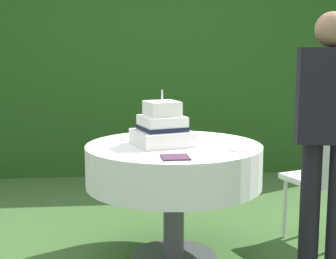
{
  "coord_description": "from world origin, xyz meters",
  "views": [
    {
      "loc": [
        -0.35,
        -3.23,
        1.4
      ],
      "look_at": [
        -0.04,
        0.0,
        0.88
      ],
      "focal_mm": 54.71,
      "sensor_mm": 36.0,
      "label": 1
    }
  ],
  "objects_px": {
    "napkin_stack": "(175,157)",
    "wedding_cake": "(162,128)",
    "cake_table": "(174,166)",
    "serving_plate_left": "(218,139)",
    "serving_plate_near": "(215,135)",
    "standing_person": "(328,129)",
    "garden_chair": "(327,172)",
    "serving_plate_right": "(128,139)",
    "serving_plate_far": "(240,149)"
  },
  "relations": [
    {
      "from": "cake_table",
      "to": "garden_chair",
      "type": "xyz_separation_m",
      "value": [
        1.09,
        0.13,
        -0.09
      ]
    },
    {
      "from": "wedding_cake",
      "to": "standing_person",
      "type": "distance_m",
      "value": 1.02
    },
    {
      "from": "garden_chair",
      "to": "serving_plate_left",
      "type": "bearing_deg",
      "value": -179.93
    },
    {
      "from": "serving_plate_near",
      "to": "standing_person",
      "type": "height_order",
      "value": "standing_person"
    },
    {
      "from": "standing_person",
      "to": "serving_plate_far",
      "type": "bearing_deg",
      "value": 160.12
    },
    {
      "from": "cake_table",
      "to": "serving_plate_near",
      "type": "distance_m",
      "value": 0.46
    },
    {
      "from": "wedding_cake",
      "to": "napkin_stack",
      "type": "relative_size",
      "value": 2.68
    },
    {
      "from": "serving_plate_left",
      "to": "cake_table",
      "type": "bearing_deg",
      "value": -158.07
    },
    {
      "from": "standing_person",
      "to": "serving_plate_near",
      "type": "bearing_deg",
      "value": 127.72
    },
    {
      "from": "cake_table",
      "to": "serving_plate_left",
      "type": "xyz_separation_m",
      "value": [
        0.31,
        0.13,
        0.15
      ]
    },
    {
      "from": "serving_plate_left",
      "to": "serving_plate_near",
      "type": "bearing_deg",
      "value": 86.88
    },
    {
      "from": "standing_person",
      "to": "garden_chair",
      "type": "bearing_deg",
      "value": 66.22
    },
    {
      "from": "cake_table",
      "to": "standing_person",
      "type": "xyz_separation_m",
      "value": [
        0.86,
        -0.4,
        0.29
      ]
    },
    {
      "from": "serving_plate_left",
      "to": "garden_chair",
      "type": "bearing_deg",
      "value": 0.07
    },
    {
      "from": "serving_plate_far",
      "to": "serving_plate_right",
      "type": "bearing_deg",
      "value": 146.8
    },
    {
      "from": "serving_plate_left",
      "to": "serving_plate_right",
      "type": "bearing_deg",
      "value": 171.67
    },
    {
      "from": "standing_person",
      "to": "napkin_stack",
      "type": "bearing_deg",
      "value": -179.56
    },
    {
      "from": "serving_plate_near",
      "to": "serving_plate_left",
      "type": "xyz_separation_m",
      "value": [
        -0.01,
        -0.17,
        0.0
      ]
    },
    {
      "from": "serving_plate_near",
      "to": "napkin_stack",
      "type": "height_order",
      "value": "serving_plate_near"
    },
    {
      "from": "wedding_cake",
      "to": "garden_chair",
      "type": "height_order",
      "value": "wedding_cake"
    },
    {
      "from": "cake_table",
      "to": "wedding_cake",
      "type": "height_order",
      "value": "wedding_cake"
    },
    {
      "from": "napkin_stack",
      "to": "standing_person",
      "type": "bearing_deg",
      "value": 0.44
    },
    {
      "from": "serving_plate_far",
      "to": "serving_plate_left",
      "type": "height_order",
      "value": "same"
    },
    {
      "from": "cake_table",
      "to": "napkin_stack",
      "type": "bearing_deg",
      "value": -94.86
    },
    {
      "from": "cake_table",
      "to": "napkin_stack",
      "type": "relative_size",
      "value": 7.25
    },
    {
      "from": "garden_chair",
      "to": "serving_plate_near",
      "type": "bearing_deg",
      "value": 167.71
    },
    {
      "from": "napkin_stack",
      "to": "garden_chair",
      "type": "relative_size",
      "value": 0.18
    },
    {
      "from": "wedding_cake",
      "to": "serving_plate_far",
      "type": "bearing_deg",
      "value": -26.8
    },
    {
      "from": "napkin_stack",
      "to": "standing_person",
      "type": "relative_size",
      "value": 0.1
    },
    {
      "from": "serving_plate_near",
      "to": "serving_plate_far",
      "type": "distance_m",
      "value": 0.52
    },
    {
      "from": "serving_plate_right",
      "to": "standing_person",
      "type": "bearing_deg",
      "value": -28.06
    },
    {
      "from": "serving_plate_far",
      "to": "serving_plate_left",
      "type": "xyz_separation_m",
      "value": [
        -0.07,
        0.35,
        0.0
      ]
    },
    {
      "from": "serving_plate_far",
      "to": "serving_plate_right",
      "type": "height_order",
      "value": "same"
    },
    {
      "from": "napkin_stack",
      "to": "wedding_cake",
      "type": "bearing_deg",
      "value": 95.44
    },
    {
      "from": "serving_plate_right",
      "to": "serving_plate_left",
      "type": "bearing_deg",
      "value": -8.33
    },
    {
      "from": "serving_plate_right",
      "to": "napkin_stack",
      "type": "distance_m",
      "value": 0.67
    },
    {
      "from": "serving_plate_near",
      "to": "serving_plate_left",
      "type": "relative_size",
      "value": 0.99
    },
    {
      "from": "wedding_cake",
      "to": "cake_table",
      "type": "bearing_deg",
      "value": -3.56
    },
    {
      "from": "cake_table",
      "to": "serving_plate_right",
      "type": "distance_m",
      "value": 0.39
    },
    {
      "from": "garden_chair",
      "to": "wedding_cake",
      "type": "bearing_deg",
      "value": -173.97
    },
    {
      "from": "serving_plate_right",
      "to": "garden_chair",
      "type": "height_order",
      "value": "garden_chair"
    },
    {
      "from": "wedding_cake",
      "to": "napkin_stack",
      "type": "xyz_separation_m",
      "value": [
        0.04,
        -0.41,
        -0.11
      ]
    },
    {
      "from": "cake_table",
      "to": "serving_plate_near",
      "type": "xyz_separation_m",
      "value": [
        0.32,
        0.29,
        0.15
      ]
    },
    {
      "from": "wedding_cake",
      "to": "serving_plate_right",
      "type": "distance_m",
      "value": 0.32
    },
    {
      "from": "napkin_stack",
      "to": "garden_chair",
      "type": "bearing_deg",
      "value": 25.33
    },
    {
      "from": "cake_table",
      "to": "serving_plate_left",
      "type": "relative_size",
      "value": 8.34
    },
    {
      "from": "serving_plate_left",
      "to": "garden_chair",
      "type": "distance_m",
      "value": 0.81
    },
    {
      "from": "serving_plate_near",
      "to": "garden_chair",
      "type": "bearing_deg",
      "value": -12.29
    },
    {
      "from": "serving_plate_near",
      "to": "serving_plate_right",
      "type": "height_order",
      "value": "same"
    },
    {
      "from": "serving_plate_left",
      "to": "standing_person",
      "type": "distance_m",
      "value": 0.77
    }
  ]
}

